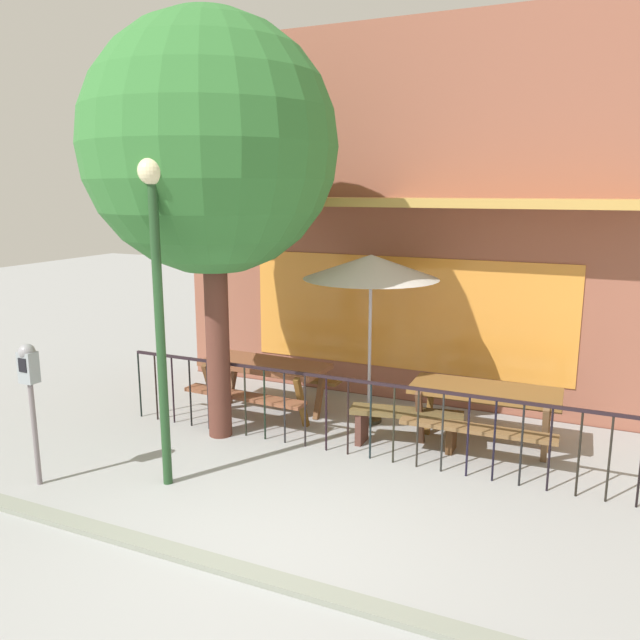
{
  "coord_description": "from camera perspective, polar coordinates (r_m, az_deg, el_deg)",
  "views": [
    {
      "loc": [
        2.65,
        -4.58,
        3.18
      ],
      "look_at": [
        -0.55,
        2.51,
        1.55
      ],
      "focal_mm": 35.29,
      "sensor_mm": 36.0,
      "label": 1
    }
  ],
  "objects": [
    {
      "name": "curb_edge",
      "position": [
        5.79,
        -7.99,
        -21.63
      ],
      "size": [
        10.56,
        0.2,
        0.11
      ],
      "primitive_type": "cube",
      "color": "gray",
      "rests_on": "ground"
    },
    {
      "name": "parking_meter_near",
      "position": [
        7.36,
        -24.85,
        -4.73
      ],
      "size": [
        0.18,
        0.17,
        1.59
      ],
      "color": "slate",
      "rests_on": "ground"
    },
    {
      "name": "street_lamp",
      "position": [
        6.69,
        -14.56,
        4.04
      ],
      "size": [
        0.28,
        0.28,
        3.49
      ],
      "color": "#214523",
      "rests_on": "ground"
    },
    {
      "name": "patio_fence_front",
      "position": [
        7.62,
        2.57,
        -7.5
      ],
      "size": [
        6.36,
        0.04,
        0.97
      ],
      "color": "black",
      "rests_on": "ground"
    },
    {
      "name": "picnic_table_right",
      "position": [
        8.1,
        14.7,
        -7.09
      ],
      "size": [
        1.84,
        1.41,
        0.79
      ],
      "color": "brown",
      "rests_on": "ground"
    },
    {
      "name": "picnic_table_left",
      "position": [
        8.99,
        -5.02,
        -4.84
      ],
      "size": [
        1.85,
        1.43,
        0.79
      ],
      "color": "brown",
      "rests_on": "ground"
    },
    {
      "name": "ground",
      "position": [
        6.17,
        -5.21,
        -19.25
      ],
      "size": [
        40.0,
        40.0,
        0.0
      ],
      "primitive_type": "plane",
      "color": "#989B9B"
    },
    {
      "name": "patio_umbrella",
      "position": [
        8.39,
        4.65,
        4.73
      ],
      "size": [
        1.82,
        1.82,
        2.33
      ],
      "color": "black",
      "rests_on": "ground"
    },
    {
      "name": "patio_bench",
      "position": [
        8.01,
        7.82,
        -8.98
      ],
      "size": [
        1.43,
        0.57,
        0.48
      ],
      "color": "brown",
      "rests_on": "ground"
    },
    {
      "name": "pub_storefront",
      "position": [
        9.54,
        8.27,
        9.07
      ],
      "size": [
        7.54,
        1.28,
        5.51
      ],
      "color": "brown",
      "rests_on": "ground"
    },
    {
      "name": "street_tree",
      "position": [
        7.93,
        -9.86,
        15.14
      ],
      "size": [
        3.09,
        3.09,
        5.23
      ],
      "color": "#572E25",
      "rests_on": "ground"
    }
  ]
}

